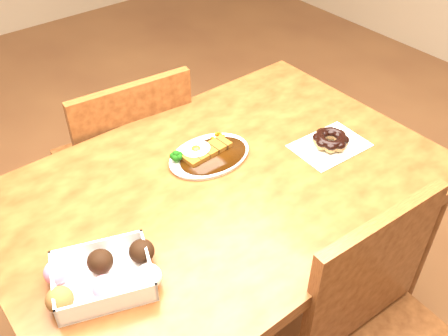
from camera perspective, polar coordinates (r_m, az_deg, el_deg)
table at (r=1.40m, az=-0.13°, el=-4.75°), size 1.20×0.80×0.75m
chair_far at (r=1.85m, az=-10.91°, el=0.43°), size 0.46×0.46×0.87m
katsu_curry_plate at (r=1.41m, az=-1.88°, el=1.60°), size 0.24×0.17×0.05m
donut_box at (r=1.11m, az=-13.68°, el=-11.82°), size 0.25×0.22×0.06m
pon_de_ring at (r=1.47m, az=12.09°, el=3.12°), size 0.22×0.16×0.04m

